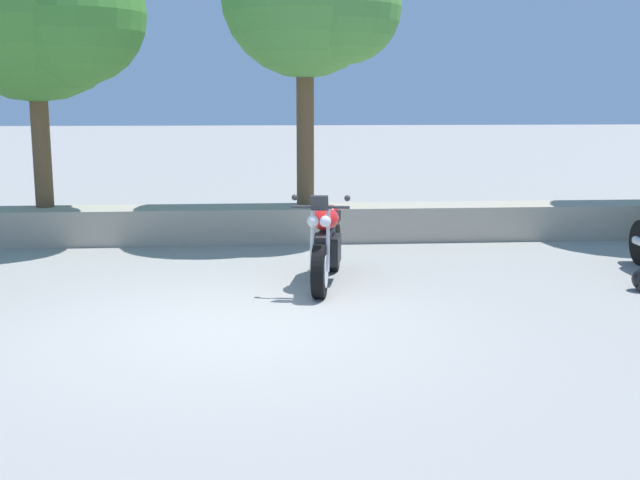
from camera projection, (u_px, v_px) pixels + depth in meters
name	position (u px, v px, depth m)	size (l,w,h in m)	color
ground_plane	(229.00, 327.00, 7.76)	(120.00, 120.00, 0.00)	gray
stone_wall	(240.00, 224.00, 12.42)	(36.00, 0.80, 0.55)	#A89E89
motorcycle_red_centre	(326.00, 245.00, 9.52)	(0.73, 2.05, 1.18)	black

